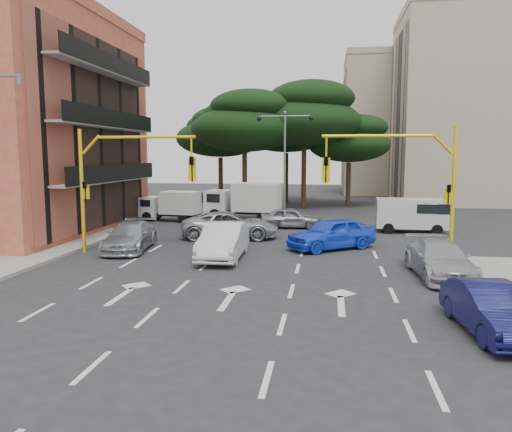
{
  "coord_description": "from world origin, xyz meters",
  "views": [
    {
      "loc": [
        3.25,
        -20.63,
        4.79
      ],
      "look_at": [
        -0.49,
        4.89,
        1.6
      ],
      "focal_mm": 35.0,
      "sensor_mm": 36.0,
      "label": 1
    }
  ],
  "objects": [
    {
      "name": "ground",
      "position": [
        0.0,
        0.0,
        0.0
      ],
      "size": [
        120.0,
        120.0,
        0.0
      ],
      "primitive_type": "plane",
      "color": "#28282B",
      "rests_on": "ground"
    },
    {
      "name": "median_strip",
      "position": [
        0.0,
        16.0,
        0.07
      ],
      "size": [
        1.4,
        6.0,
        0.15
      ],
      "primitive_type": "cube",
      "color": "gray",
      "rests_on": "ground"
    },
    {
      "name": "apartment_beige_near",
      "position": [
        19.95,
        32.0,
        9.35
      ],
      "size": [
        20.2,
        12.15,
        18.7
      ],
      "color": "tan",
      "rests_on": "ground"
    },
    {
      "name": "apartment_beige_far",
      "position": [
        12.95,
        44.0,
        8.35
      ],
      "size": [
        16.2,
        12.15,
        16.7
      ],
      "color": "tan",
      "rests_on": "ground"
    },
    {
      "name": "pine_left_near",
      "position": [
        -3.94,
        21.96,
        7.6
      ],
      "size": [
        9.15,
        9.15,
        10.23
      ],
      "color": "#382616",
      "rests_on": "ground"
    },
    {
      "name": "pine_center",
      "position": [
        1.06,
        23.96,
        8.3
      ],
      "size": [
        9.98,
        9.98,
        11.16
      ],
      "color": "#382616",
      "rests_on": "ground"
    },
    {
      "name": "pine_left_far",
      "position": [
        -6.94,
        25.96,
        6.91
      ],
      "size": [
        8.32,
        8.32,
        9.3
      ],
      "color": "#382616",
      "rests_on": "ground"
    },
    {
      "name": "pine_right",
      "position": [
        5.06,
        25.96,
        6.22
      ],
      "size": [
        7.49,
        7.49,
        8.37
      ],
      "color": "#382616",
      "rests_on": "ground"
    },
    {
      "name": "pine_back",
      "position": [
        -0.94,
        28.96,
        7.6
      ],
      "size": [
        9.15,
        9.15,
        10.23
      ],
      "color": "#382616",
      "rests_on": "ground"
    },
    {
      "name": "signal_mast_right",
      "position": [
        6.8,
        1.99,
        3.88
      ],
      "size": [
        5.79,
        0.37,
        6.0
      ],
      "color": "yellow",
      "rests_on": "ground"
    },
    {
      "name": "signal_mast_left",
      "position": [
        -6.8,
        1.99,
        3.88
      ],
      "size": [
        5.79,
        0.37,
        6.0
      ],
      "color": "yellow",
      "rests_on": "ground"
    },
    {
      "name": "street_lamp_center",
      "position": [
        0.0,
        16.0,
        5.43
      ],
      "size": [
        4.16,
        0.36,
        7.77
      ],
      "color": "slate",
      "rests_on": "median_strip"
    },
    {
      "name": "car_white_hatch",
      "position": [
        -1.53,
        1.64,
        0.82
      ],
      "size": [
        1.86,
        5.03,
        1.64
      ],
      "primitive_type": "imported",
      "rotation": [
        0.0,
        0.0,
        0.02
      ],
      "color": "silver",
      "rests_on": "ground"
    },
    {
      "name": "car_blue_compact",
      "position": [
        3.41,
        4.67,
        0.8
      ],
      "size": [
        4.9,
        4.33,
        1.6
      ],
      "primitive_type": "imported",
      "rotation": [
        0.0,
        0.0,
        -0.93
      ],
      "color": "blue",
      "rests_on": "ground"
    },
    {
      "name": "car_silver_wagon",
      "position": [
        -6.61,
        2.92,
        0.7
      ],
      "size": [
        2.55,
        5.02,
        1.4
      ],
      "primitive_type": "imported",
      "rotation": [
        0.0,
        0.0,
        0.13
      ],
      "color": "#9DA0A5",
      "rests_on": "ground"
    },
    {
      "name": "car_silver_cross_a",
      "position": [
        -2.32,
        7.14,
        0.76
      ],
      "size": [
        5.8,
        3.29,
        1.53
      ],
      "primitive_type": "imported",
      "rotation": [
        0.0,
        0.0,
        1.71
      ],
      "color": "#ABADB3",
      "rests_on": "ground"
    },
    {
      "name": "car_silver_cross_b",
      "position": [
        0.82,
        11.69,
        0.68
      ],
      "size": [
        4.05,
        1.82,
        1.35
      ],
      "primitive_type": "imported",
      "rotation": [
        0.0,
        0.0,
        1.63
      ],
      "color": "gray",
      "rests_on": "ground"
    },
    {
      "name": "car_navy_parked",
      "position": [
        7.6,
        -6.89,
        0.67
      ],
      "size": [
        1.88,
        4.21,
        1.34
      ],
      "primitive_type": "imported",
      "rotation": [
        0.0,
        0.0,
        0.11
      ],
      "color": "#0D0F41",
      "rests_on": "ground"
    },
    {
      "name": "car_silver_parked",
      "position": [
        7.6,
        -0.61,
        0.7
      ],
      "size": [
        2.32,
        4.97,
        1.4
      ],
      "primitive_type": "imported",
      "rotation": [
        0.0,
        0.0,
        0.07
      ],
      "color": "#ACAFB4",
      "rests_on": "ground"
    },
    {
      "name": "van_white",
      "position": [
        8.32,
        11.0,
        1.06
      ],
      "size": [
        4.31,
        2.09,
        2.11
      ],
      "primitive_type": null,
      "rotation": [
        0.0,
        0.0,
        -1.61
      ],
      "color": "silver",
      "rests_on": "ground"
    },
    {
      "name": "box_truck_a",
      "position": [
        -8.06,
        13.92,
        1.08
      ],
      "size": [
        4.6,
        2.42,
        2.16
      ],
      "primitive_type": null,
      "rotation": [
        0.0,
        0.0,
        1.44
      ],
      "color": "silver",
      "rests_on": "ground"
    },
    {
      "name": "box_truck_b",
      "position": [
        -2.9,
        15.12,
        1.37
      ],
      "size": [
        5.72,
        2.75,
        2.73
      ],
      "primitive_type": null,
      "rotation": [
        0.0,
        0.0,
        1.49
      ],
      "color": "silver",
      "rests_on": "ground"
    }
  ]
}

